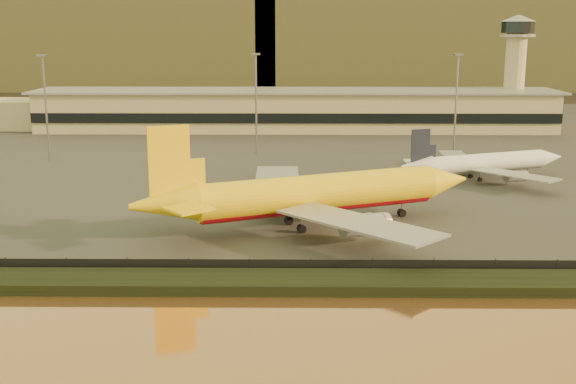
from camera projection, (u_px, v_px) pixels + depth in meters
name	position (u px, v px, depth m)	size (l,w,h in m)	color
ground	(296.00, 247.00, 107.06)	(900.00, 900.00, 0.00)	black
embankment	(296.00, 282.00, 90.33)	(320.00, 7.00, 1.40)	black
tarmac	(296.00, 145.00, 199.65)	(320.00, 220.00, 0.20)	#2D2D2D
perimeter_fence	(296.00, 267.00, 94.10)	(300.00, 0.05, 2.20)	black
terminal_building	(250.00, 110.00, 228.20)	(202.00, 25.00, 12.60)	tan
control_tower	(516.00, 60.00, 229.24)	(11.20, 11.20, 35.50)	tan
apron_light_masts	(357.00, 95.00, 176.53)	(152.20, 12.20, 25.40)	slate
distant_hills	(261.00, 28.00, 431.71)	(470.00, 160.00, 70.00)	brown
dhl_cargo_jet	(313.00, 195.00, 116.48)	(56.74, 53.72, 17.74)	yellow
white_narrowbody_jet	(485.00, 163.00, 153.62)	(38.77, 36.68, 11.53)	white
gse_vehicle_yellow	(351.00, 194.00, 136.61)	(3.88, 1.75, 1.75)	yellow
gse_vehicle_white	(227.00, 194.00, 136.96)	(3.86, 1.74, 1.74)	white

